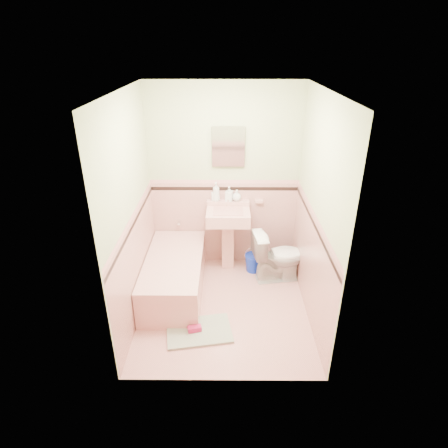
{
  "coord_description": "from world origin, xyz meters",
  "views": [
    {
      "loc": [
        0.03,
        -3.66,
        2.93
      ],
      "look_at": [
        0.0,
        0.25,
        1.0
      ],
      "focal_mm": 30.16,
      "sensor_mm": 36.0,
      "label": 1
    }
  ],
  "objects_px": {
    "sink": "(228,240)",
    "soap_bottle_left": "(216,192)",
    "bucket": "(254,263)",
    "shoe": "(195,329)",
    "medicine_cabinet": "(228,146)",
    "bathtub": "(175,276)",
    "toilet": "(278,256)",
    "soap_bottle_mid": "(229,194)",
    "soap_bottle_right": "(237,195)"
  },
  "relations": [
    {
      "from": "bucket",
      "to": "medicine_cabinet",
      "type": "bearing_deg",
      "value": 143.96
    },
    {
      "from": "medicine_cabinet",
      "to": "soap_bottle_mid",
      "type": "bearing_deg",
      "value": -65.77
    },
    {
      "from": "toilet",
      "to": "bucket",
      "type": "xyz_separation_m",
      "value": [
        -0.31,
        0.19,
        -0.23
      ]
    },
    {
      "from": "sink",
      "to": "medicine_cabinet",
      "type": "distance_m",
      "value": 1.27
    },
    {
      "from": "medicine_cabinet",
      "to": "bucket",
      "type": "bearing_deg",
      "value": -36.04
    },
    {
      "from": "soap_bottle_right",
      "to": "soap_bottle_left",
      "type": "bearing_deg",
      "value": 180.0
    },
    {
      "from": "bathtub",
      "to": "medicine_cabinet",
      "type": "xyz_separation_m",
      "value": [
        0.68,
        0.74,
        1.47
      ]
    },
    {
      "from": "soap_bottle_left",
      "to": "soap_bottle_right",
      "type": "height_order",
      "value": "soap_bottle_left"
    },
    {
      "from": "medicine_cabinet",
      "to": "soap_bottle_left",
      "type": "relative_size",
      "value": 1.73
    },
    {
      "from": "toilet",
      "to": "soap_bottle_mid",
      "type": "bearing_deg",
      "value": 47.9
    },
    {
      "from": "toilet",
      "to": "bucket",
      "type": "height_order",
      "value": "toilet"
    },
    {
      "from": "bucket",
      "to": "soap_bottle_right",
      "type": "bearing_deg",
      "value": 136.4
    },
    {
      "from": "toilet",
      "to": "shoe",
      "type": "distance_m",
      "value": 1.52
    },
    {
      "from": "medicine_cabinet",
      "to": "soap_bottle_mid",
      "type": "height_order",
      "value": "medicine_cabinet"
    },
    {
      "from": "sink",
      "to": "shoe",
      "type": "distance_m",
      "value": 1.42
    },
    {
      "from": "bathtub",
      "to": "soap_bottle_right",
      "type": "bearing_deg",
      "value": 41.72
    },
    {
      "from": "toilet",
      "to": "shoe",
      "type": "relative_size",
      "value": 4.68
    },
    {
      "from": "medicine_cabinet",
      "to": "bathtub",
      "type": "bearing_deg",
      "value": -132.58
    },
    {
      "from": "medicine_cabinet",
      "to": "soap_bottle_left",
      "type": "distance_m",
      "value": 0.63
    },
    {
      "from": "sink",
      "to": "soap_bottle_right",
      "type": "bearing_deg",
      "value": 57.16
    },
    {
      "from": "medicine_cabinet",
      "to": "toilet",
      "type": "xyz_separation_m",
      "value": [
        0.67,
        -0.45,
        -1.35
      ]
    },
    {
      "from": "bathtub",
      "to": "shoe",
      "type": "relative_size",
      "value": 10.02
    },
    {
      "from": "medicine_cabinet",
      "to": "bucket",
      "type": "xyz_separation_m",
      "value": [
        0.36,
        -0.26,
        -1.58
      ]
    },
    {
      "from": "medicine_cabinet",
      "to": "soap_bottle_left",
      "type": "xyz_separation_m",
      "value": [
        -0.16,
        -0.03,
        -0.61
      ]
    },
    {
      "from": "sink",
      "to": "toilet",
      "type": "xyz_separation_m",
      "value": [
        0.67,
        -0.24,
        -0.1
      ]
    },
    {
      "from": "soap_bottle_mid",
      "to": "bucket",
      "type": "relative_size",
      "value": 0.83
    },
    {
      "from": "bucket",
      "to": "shoe",
      "type": "distance_m",
      "value": 1.46
    },
    {
      "from": "soap_bottle_left",
      "to": "soap_bottle_mid",
      "type": "height_order",
      "value": "soap_bottle_left"
    },
    {
      "from": "soap_bottle_left",
      "to": "bucket",
      "type": "distance_m",
      "value": 1.13
    },
    {
      "from": "sink",
      "to": "soap_bottle_left",
      "type": "xyz_separation_m",
      "value": [
        -0.16,
        0.18,
        0.64
      ]
    },
    {
      "from": "medicine_cabinet",
      "to": "toilet",
      "type": "bearing_deg",
      "value": -34.11
    },
    {
      "from": "bucket",
      "to": "bathtub",
      "type": "bearing_deg",
      "value": -155.26
    },
    {
      "from": "bathtub",
      "to": "shoe",
      "type": "xyz_separation_m",
      "value": [
        0.31,
        -0.79,
        -0.17
      ]
    },
    {
      "from": "medicine_cabinet",
      "to": "toilet",
      "type": "height_order",
      "value": "medicine_cabinet"
    },
    {
      "from": "medicine_cabinet",
      "to": "sink",
      "type": "bearing_deg",
      "value": -90.0
    },
    {
      "from": "toilet",
      "to": "bucket",
      "type": "bearing_deg",
      "value": 48.99
    },
    {
      "from": "medicine_cabinet",
      "to": "soap_bottle_mid",
      "type": "relative_size",
      "value": 2.22
    },
    {
      "from": "soap_bottle_mid",
      "to": "bucket",
      "type": "xyz_separation_m",
      "value": [
        0.35,
        -0.23,
        -0.94
      ]
    },
    {
      "from": "soap_bottle_left",
      "to": "soap_bottle_right",
      "type": "relative_size",
      "value": 1.68
    },
    {
      "from": "sink",
      "to": "bucket",
      "type": "relative_size",
      "value": 3.67
    },
    {
      "from": "medicine_cabinet",
      "to": "soap_bottle_left",
      "type": "height_order",
      "value": "medicine_cabinet"
    },
    {
      "from": "toilet",
      "to": "shoe",
      "type": "xyz_separation_m",
      "value": [
        -1.04,
        -1.07,
        -0.29
      ]
    },
    {
      "from": "toilet",
      "to": "sink",
      "type": "bearing_deg",
      "value": 60.76
    },
    {
      "from": "bathtub",
      "to": "shoe",
      "type": "height_order",
      "value": "bathtub"
    },
    {
      "from": "soap_bottle_mid",
      "to": "shoe",
      "type": "xyz_separation_m",
      "value": [
        -0.38,
        -1.5,
        -1.01
      ]
    },
    {
      "from": "bathtub",
      "to": "soap_bottle_left",
      "type": "relative_size",
      "value": 5.77
    },
    {
      "from": "sink",
      "to": "soap_bottle_left",
      "type": "relative_size",
      "value": 3.47
    },
    {
      "from": "bathtub",
      "to": "soap_bottle_right",
      "type": "distance_m",
      "value": 1.34
    },
    {
      "from": "soap_bottle_mid",
      "to": "sink",
      "type": "bearing_deg",
      "value": -94.29
    },
    {
      "from": "medicine_cabinet",
      "to": "soap_bottle_mid",
      "type": "xyz_separation_m",
      "value": [
        0.01,
        -0.03,
        -0.64
      ]
    }
  ]
}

